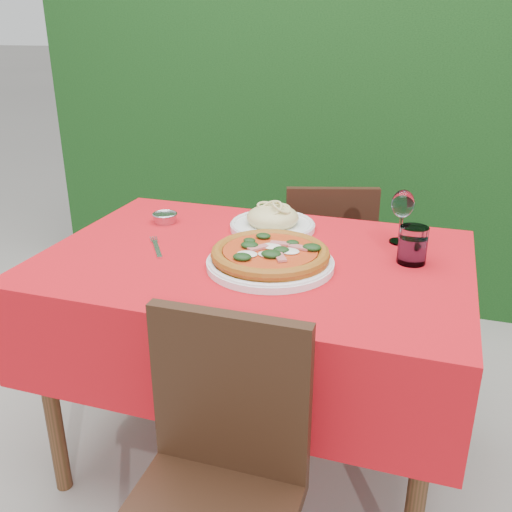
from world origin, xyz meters
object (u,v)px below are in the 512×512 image
(pizza_plate, at_px, (270,257))
(pasta_plate, at_px, (273,221))
(water_glass, at_px, (412,247))
(fork, at_px, (157,249))
(chair_far, at_px, (327,260))
(steel_ramekin, at_px, (165,218))
(chair_near, at_px, (217,473))
(wine_glass, at_px, (403,206))

(pizza_plate, bearing_deg, pasta_plate, 105.37)
(water_glass, height_order, fork, water_glass)
(pasta_plate, relative_size, fork, 1.44)
(chair_far, distance_m, steel_ramekin, 0.77)
(water_glass, bearing_deg, chair_far, 120.22)
(water_glass, bearing_deg, steel_ramekin, 173.07)
(chair_near, bearing_deg, chair_far, 90.28)
(pasta_plate, height_order, steel_ramekin, pasta_plate)
(pizza_plate, height_order, water_glass, water_glass)
(pasta_plate, bearing_deg, chair_near, -81.62)
(water_glass, height_order, steel_ramekin, water_glass)
(water_glass, relative_size, wine_glass, 0.63)
(steel_ramekin, bearing_deg, fork, -68.97)
(chair_far, relative_size, steel_ramekin, 10.01)
(wine_glass, bearing_deg, steel_ramekin, -176.22)
(fork, bearing_deg, wine_glass, -11.01)
(chair_far, distance_m, pasta_plate, 0.57)
(water_glass, relative_size, fork, 0.55)
(steel_ramekin, bearing_deg, wine_glass, 3.78)
(pasta_plate, bearing_deg, wine_glass, 0.59)
(fork, xyz_separation_m, steel_ramekin, (-0.09, 0.24, 0.01))
(chair_far, xyz_separation_m, water_glass, (0.36, -0.62, 0.34))
(water_glass, xyz_separation_m, fork, (-0.75, -0.14, -0.05))
(chair_near, height_order, water_glass, water_glass)
(wine_glass, bearing_deg, water_glass, -73.12)
(chair_far, relative_size, pasta_plate, 2.80)
(pizza_plate, relative_size, water_glass, 3.91)
(fork, bearing_deg, steel_ramekin, 77.19)
(chair_near, relative_size, chair_far, 1.03)
(chair_far, bearing_deg, pizza_plate, 71.49)
(pasta_plate, distance_m, water_glass, 0.49)
(wine_glass, xyz_separation_m, steel_ramekin, (-0.80, -0.05, -0.11))
(pizza_plate, bearing_deg, wine_glass, 43.28)
(pasta_plate, relative_size, wine_glass, 1.65)
(chair_far, distance_m, fork, 0.90)
(pizza_plate, bearing_deg, steel_ramekin, 150.52)
(pizza_plate, xyz_separation_m, wine_glass, (0.33, 0.31, 0.09))
(chair_near, height_order, chair_far, chair_near)
(chair_near, distance_m, pizza_plate, 0.61)
(water_glass, bearing_deg, pizza_plate, -157.31)
(fork, bearing_deg, chair_near, -87.11)
(chair_near, relative_size, pasta_plate, 2.88)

